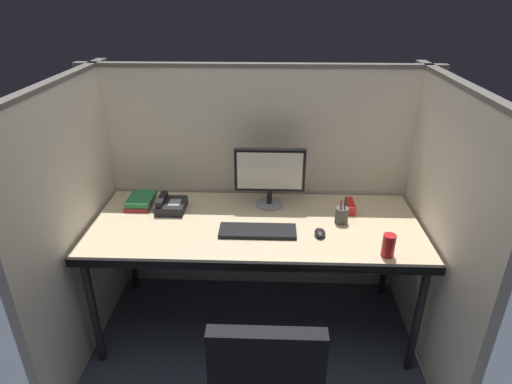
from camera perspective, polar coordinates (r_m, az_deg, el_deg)
ground_plane at (r=2.72m, az=-0.29°, el=-21.14°), size 8.00×8.00×0.00m
cubicle_partition_rear at (r=2.86m, az=0.29°, el=1.10°), size 2.21×0.06×1.57m
cubicle_partition_left at (r=2.61m, az=-22.59°, el=-3.67°), size 0.06×1.41×1.57m
cubicle_partition_right at (r=2.55m, az=22.93°, el=-4.48°), size 0.06×1.41×1.57m
desk at (r=2.50m, az=-0.05°, el=-5.35°), size 1.90×0.80×0.74m
monitor_center at (r=2.60m, az=1.84°, el=2.47°), size 0.43×0.17×0.37m
keyboard_main at (r=2.40m, az=0.22°, el=-5.22°), size 0.43×0.15×0.02m
computer_mouse at (r=2.39m, az=8.52°, el=-5.41°), size 0.06×0.10×0.04m
soda_can at (r=2.28m, az=17.25°, el=-6.84°), size 0.07×0.07×0.12m
book_stack at (r=2.78m, az=-15.10°, el=-1.12°), size 0.16×0.22×0.06m
pen_cup at (r=2.53m, az=11.35°, el=-3.04°), size 0.08×0.08×0.17m
red_stapler at (r=2.68m, az=12.42°, el=-1.86°), size 0.04×0.15×0.06m
desk_phone at (r=2.67m, az=-11.35°, el=-1.73°), size 0.17×0.19×0.09m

